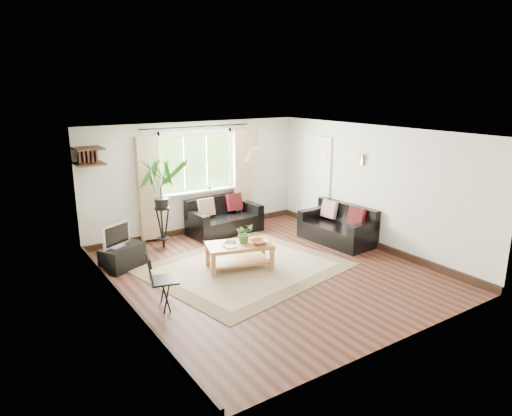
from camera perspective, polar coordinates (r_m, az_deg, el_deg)
floor at (r=8.01m, az=1.59°, el=-7.89°), size 5.50×5.50×0.00m
ceiling at (r=7.42m, az=1.73°, el=9.45°), size 5.50×5.50×0.00m
wall_back at (r=9.95m, az=-7.51°, el=3.76°), size 5.00×0.02×2.40m
wall_front at (r=5.71m, az=17.82°, el=-5.37°), size 5.00×0.02×2.40m
wall_left at (r=6.57m, az=-16.50°, el=-2.60°), size 0.02×5.50×2.40m
wall_right at (r=9.26m, az=14.43°, el=2.57°), size 0.02×5.50×2.40m
rug at (r=8.15m, az=-1.36°, el=-7.41°), size 3.64×3.29×0.02m
window at (r=9.85m, az=-7.48°, el=5.72°), size 2.50×0.16×2.16m
door at (r=10.47m, az=7.38°, el=3.20°), size 0.06×0.96×2.06m
corner_shelf at (r=8.85m, az=-20.18°, el=6.12°), size 0.50×0.50×0.34m
pendant_lamp at (r=7.79m, az=-0.00°, el=7.13°), size 0.36×0.36×0.54m
wall_sconce at (r=9.31m, az=12.99°, el=6.11°), size 0.12×0.12×0.28m
sofa_back at (r=9.95m, az=-3.92°, el=-1.06°), size 1.63×0.91×0.74m
sofa_right at (r=9.49m, az=10.07°, el=-2.10°), size 1.61×0.89×0.73m
coffee_table at (r=8.04m, az=-2.09°, el=-6.04°), size 1.26×0.92×0.46m
table_plant at (r=7.98m, az=-1.49°, el=-3.14°), size 0.32×0.28×0.34m
bowl at (r=7.94m, az=0.39°, el=-4.25°), size 0.31×0.31×0.07m
book_a at (r=7.80m, az=-3.96°, el=-4.86°), size 0.19×0.25×0.02m
book_b at (r=8.02m, az=-3.89°, el=-4.28°), size 0.29×0.29×0.02m
tv_stand at (r=8.41m, az=-16.32°, el=-5.90°), size 0.87×0.73×0.41m
tv at (r=8.25m, az=-17.07°, el=-3.22°), size 0.61×0.44×0.45m
palm_stand at (r=9.05m, az=-11.71°, el=0.44°), size 0.70×0.70×1.78m
folding_chair at (r=6.74m, az=-11.39°, el=-8.95°), size 0.52×0.52×0.83m
sill_plant at (r=9.98m, az=-5.89°, el=3.05°), size 0.14×0.10×0.27m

